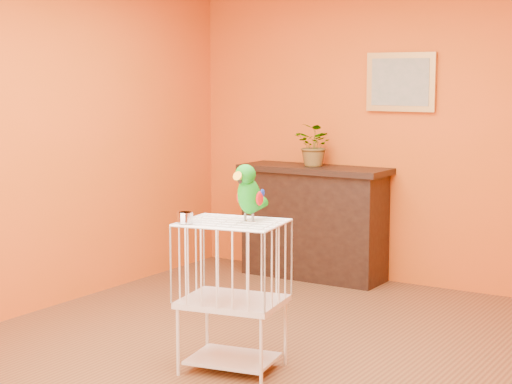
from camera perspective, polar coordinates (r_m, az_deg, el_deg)
The scene contains 8 objects.
ground at distance 5.74m, azimuth 0.57°, elevation -10.52°, with size 4.50×4.50×0.00m, color brown.
room_shell at distance 5.46m, azimuth 0.59°, elevation 5.48°, with size 4.50×4.50×4.50m.
console_cabinet at distance 7.67m, azimuth 3.87°, elevation -2.01°, with size 1.36×0.49×1.01m.
potted_plant at distance 7.62m, azimuth 4.10°, elevation 2.85°, with size 0.34×0.38×0.30m, color #26722D.
framed_picture at distance 7.44m, azimuth 9.62°, elevation 7.24°, with size 0.62×0.04×0.50m.
birdcage at distance 5.24m, azimuth -1.58°, elevation -6.81°, with size 0.67×0.56×0.93m.
feed_cup at distance 5.10m, azimuth -4.75°, elevation -1.71°, with size 0.09×0.09×0.06m, color silver.
parrot at distance 5.15m, azimuth -0.48°, elevation 0.01°, with size 0.17×0.31×0.35m.
Camera 1 is at (2.85, -4.65, 1.79)m, focal length 60.00 mm.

